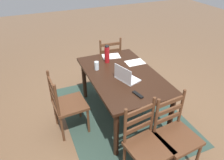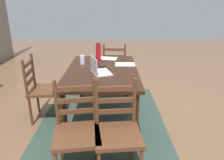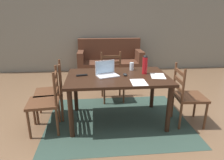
{
  "view_description": "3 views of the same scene",
  "coord_description": "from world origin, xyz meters",
  "px_view_note": "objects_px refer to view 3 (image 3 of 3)",
  "views": [
    {
      "loc": [
        -2.44,
        1.2,
        2.36
      ],
      "look_at": [
        0.08,
        0.14,
        0.65
      ],
      "focal_mm": 34.48,
      "sensor_mm": 36.0,
      "label": 1
    },
    {
      "loc": [
        -2.84,
        -0.14,
        1.65
      ],
      "look_at": [
        0.11,
        -0.14,
        0.57
      ],
      "focal_mm": 34.27,
      "sensor_mm": 36.0,
      "label": 2
    },
    {
      "loc": [
        -0.36,
        -2.87,
        1.67
      ],
      "look_at": [
        -0.07,
        0.14,
        0.65
      ],
      "focal_mm": 31.52,
      "sensor_mm": 36.0,
      "label": 3
    }
  ],
  "objects_px": {
    "chair_right_near": "(187,96)",
    "laptop": "(106,72)",
    "chair_far_head": "(112,77)",
    "dining_table": "(118,81)",
    "chair_left_far": "(51,92)",
    "couch": "(110,62)",
    "computer_mouse": "(125,75)",
    "water_bottle": "(145,64)",
    "chair_left_near": "(46,102)",
    "drinking_glass": "(132,66)",
    "tv_remote": "(82,75)"
  },
  "relations": [
    {
      "from": "chair_far_head",
      "to": "tv_remote",
      "type": "bearing_deg",
      "value": -124.12
    },
    {
      "from": "chair_right_near",
      "to": "water_bottle",
      "type": "relative_size",
      "value": 3.16
    },
    {
      "from": "chair_right_near",
      "to": "computer_mouse",
      "type": "relative_size",
      "value": 9.5
    },
    {
      "from": "chair_left_near",
      "to": "drinking_glass",
      "type": "xyz_separation_m",
      "value": [
        1.34,
        0.5,
        0.37
      ]
    },
    {
      "from": "laptop",
      "to": "tv_remote",
      "type": "height_order",
      "value": "laptop"
    },
    {
      "from": "chair_left_near",
      "to": "laptop",
      "type": "distance_m",
      "value": 0.99
    },
    {
      "from": "chair_far_head",
      "to": "chair_left_near",
      "type": "height_order",
      "value": "same"
    },
    {
      "from": "chair_left_far",
      "to": "drinking_glass",
      "type": "xyz_separation_m",
      "value": [
        1.34,
        0.11,
        0.37
      ]
    },
    {
      "from": "chair_right_near",
      "to": "tv_remote",
      "type": "xyz_separation_m",
      "value": [
        -1.62,
        0.25,
        0.31
      ]
    },
    {
      "from": "dining_table",
      "to": "chair_left_near",
      "type": "bearing_deg",
      "value": -169.8
    },
    {
      "from": "laptop",
      "to": "computer_mouse",
      "type": "relative_size",
      "value": 3.74
    },
    {
      "from": "couch",
      "to": "tv_remote",
      "type": "xyz_separation_m",
      "value": [
        -0.65,
        -2.6,
        0.42
      ]
    },
    {
      "from": "dining_table",
      "to": "computer_mouse",
      "type": "bearing_deg",
      "value": -1.73
    },
    {
      "from": "chair_far_head",
      "to": "chair_right_near",
      "type": "xyz_separation_m",
      "value": [
        1.07,
        -1.05,
        0.0
      ]
    },
    {
      "from": "chair_right_near",
      "to": "chair_left_far",
      "type": "bearing_deg",
      "value": 169.53
    },
    {
      "from": "couch",
      "to": "computer_mouse",
      "type": "height_order",
      "value": "couch"
    },
    {
      "from": "chair_left_far",
      "to": "computer_mouse",
      "type": "relative_size",
      "value": 9.5
    },
    {
      "from": "drinking_glass",
      "to": "chair_far_head",
      "type": "bearing_deg",
      "value": 116.72
    },
    {
      "from": "laptop",
      "to": "chair_left_near",
      "type": "bearing_deg",
      "value": -165.52
    },
    {
      "from": "chair_left_near",
      "to": "water_bottle",
      "type": "height_order",
      "value": "water_bottle"
    },
    {
      "from": "dining_table",
      "to": "chair_left_far",
      "type": "height_order",
      "value": "chair_left_far"
    },
    {
      "from": "chair_right_near",
      "to": "laptop",
      "type": "xyz_separation_m",
      "value": [
        -1.24,
        0.23,
        0.36
      ]
    },
    {
      "from": "chair_right_near",
      "to": "couch",
      "type": "xyz_separation_m",
      "value": [
        -0.96,
        2.85,
        -0.11
      ]
    },
    {
      "from": "computer_mouse",
      "to": "chair_right_near",
      "type": "bearing_deg",
      "value": -21.79
    },
    {
      "from": "dining_table",
      "to": "computer_mouse",
      "type": "relative_size",
      "value": 15.54
    },
    {
      "from": "tv_remote",
      "to": "chair_right_near",
      "type": "bearing_deg",
      "value": -111.07
    },
    {
      "from": "dining_table",
      "to": "chair_far_head",
      "type": "height_order",
      "value": "chair_far_head"
    },
    {
      "from": "chair_far_head",
      "to": "couch",
      "type": "xyz_separation_m",
      "value": [
        0.11,
        1.79,
        -0.11
      ]
    },
    {
      "from": "chair_left_near",
      "to": "dining_table",
      "type": "bearing_deg",
      "value": 10.2
    },
    {
      "from": "couch",
      "to": "laptop",
      "type": "distance_m",
      "value": 2.67
    },
    {
      "from": "chair_far_head",
      "to": "tv_remote",
      "type": "height_order",
      "value": "chair_far_head"
    },
    {
      "from": "chair_left_near",
      "to": "couch",
      "type": "relative_size",
      "value": 0.53
    },
    {
      "from": "laptop",
      "to": "drinking_glass",
      "type": "xyz_separation_m",
      "value": [
        0.45,
        0.27,
        0.01
      ]
    },
    {
      "from": "dining_table",
      "to": "chair_left_far",
      "type": "bearing_deg",
      "value": 169.29
    },
    {
      "from": "chair_far_head",
      "to": "water_bottle",
      "type": "bearing_deg",
      "value": -60.65
    },
    {
      "from": "chair_right_near",
      "to": "tv_remote",
      "type": "bearing_deg",
      "value": 171.35
    },
    {
      "from": "dining_table",
      "to": "computer_mouse",
      "type": "xyz_separation_m",
      "value": [
        0.12,
        -0.0,
        0.11
      ]
    },
    {
      "from": "chair_far_head",
      "to": "laptop",
      "type": "relative_size",
      "value": 2.54
    },
    {
      "from": "laptop",
      "to": "chair_left_far",
      "type": "bearing_deg",
      "value": 169.73
    },
    {
      "from": "chair_right_near",
      "to": "laptop",
      "type": "distance_m",
      "value": 1.31
    },
    {
      "from": "chair_far_head",
      "to": "dining_table",
      "type": "bearing_deg",
      "value": -89.83
    },
    {
      "from": "laptop",
      "to": "dining_table",
      "type": "bearing_deg",
      "value": -12.98
    },
    {
      "from": "dining_table",
      "to": "tv_remote",
      "type": "height_order",
      "value": "tv_remote"
    },
    {
      "from": "chair_far_head",
      "to": "computer_mouse",
      "type": "distance_m",
      "value": 0.93
    },
    {
      "from": "water_bottle",
      "to": "tv_remote",
      "type": "bearing_deg",
      "value": -178.77
    },
    {
      "from": "chair_far_head",
      "to": "water_bottle",
      "type": "relative_size",
      "value": 3.16
    },
    {
      "from": "computer_mouse",
      "to": "chair_far_head",
      "type": "bearing_deg",
      "value": 87.29
    },
    {
      "from": "water_bottle",
      "to": "tv_remote",
      "type": "distance_m",
      "value": 1.0
    },
    {
      "from": "couch",
      "to": "laptop",
      "type": "height_order",
      "value": "couch"
    },
    {
      "from": "couch",
      "to": "chair_left_far",
      "type": "bearing_deg",
      "value": -115.52
    }
  ]
}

